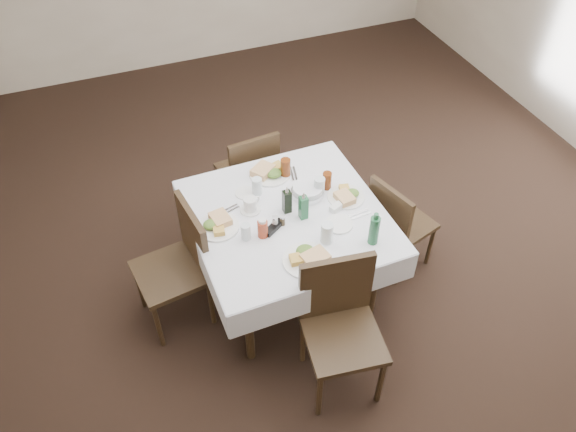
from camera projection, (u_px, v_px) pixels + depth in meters
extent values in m
plane|color=black|center=(309.00, 267.00, 4.38)|extent=(7.00, 7.00, 0.00)
cylinder|color=black|center=(249.00, 325.00, 3.56)|extent=(0.06, 0.06, 0.72)
cylinder|color=black|center=(208.00, 230.00, 4.16)|extent=(0.06, 0.06, 0.72)
cylinder|color=black|center=(374.00, 282.00, 3.80)|extent=(0.06, 0.06, 0.72)
cylinder|color=black|center=(319.00, 199.00, 4.40)|extent=(0.06, 0.06, 0.72)
cube|color=black|center=(288.00, 218.00, 3.72)|extent=(1.15, 1.15, 0.03)
cube|color=white|center=(288.00, 215.00, 3.70)|extent=(1.26, 1.26, 0.01)
cube|color=white|center=(256.00, 172.00, 4.19)|extent=(1.24, 0.03, 0.22)
cube|color=white|center=(327.00, 295.00, 3.37)|extent=(1.24, 0.03, 0.22)
cube|color=white|center=(369.00, 203.00, 3.95)|extent=(0.03, 1.24, 0.22)
cube|color=white|center=(198.00, 253.00, 3.61)|extent=(0.03, 1.24, 0.22)
cube|color=black|center=(247.00, 172.00, 4.54)|extent=(0.45, 0.45, 0.04)
cube|color=black|center=(255.00, 164.00, 4.27)|extent=(0.41, 0.08, 0.45)
cylinder|color=black|center=(258.00, 173.00, 4.86)|extent=(0.03, 0.03, 0.42)
cylinder|color=black|center=(276.00, 198.00, 4.63)|extent=(0.03, 0.03, 0.42)
cylinder|color=black|center=(220.00, 185.00, 4.75)|extent=(0.03, 0.03, 0.42)
cylinder|color=black|center=(237.00, 211.00, 4.52)|extent=(0.03, 0.03, 0.42)
cube|color=black|center=(343.00, 339.00, 3.36)|extent=(0.51, 0.51, 0.04)
cube|color=black|center=(336.00, 287.00, 3.33)|extent=(0.45, 0.10, 0.49)
cylinder|color=black|center=(320.00, 394.00, 3.36)|extent=(0.04, 0.04, 0.46)
cylinder|color=black|center=(303.00, 340.00, 3.63)|extent=(0.04, 0.04, 0.46)
cylinder|color=black|center=(381.00, 380.00, 3.42)|extent=(0.04, 0.04, 0.46)
cylinder|color=black|center=(360.00, 328.00, 3.69)|extent=(0.04, 0.04, 0.46)
cube|color=black|center=(402.00, 223.00, 4.15)|extent=(0.49, 0.49, 0.04)
cube|color=black|center=(389.00, 213.00, 3.92)|extent=(0.15, 0.39, 0.43)
cylinder|color=black|center=(430.00, 245.00, 4.27)|extent=(0.03, 0.03, 0.40)
cylinder|color=black|center=(399.00, 266.00, 4.12)|extent=(0.03, 0.03, 0.40)
cylinder|color=black|center=(398.00, 220.00, 4.46)|extent=(0.03, 0.03, 0.40)
cylinder|color=black|center=(367.00, 239.00, 4.31)|extent=(0.03, 0.03, 0.40)
cube|color=black|center=(170.00, 273.00, 3.74)|extent=(0.50, 0.50, 0.04)
cube|color=black|center=(194.00, 237.00, 3.65)|extent=(0.10, 0.44, 0.48)
cylinder|color=black|center=(139.00, 286.00, 3.95)|extent=(0.04, 0.04, 0.45)
cylinder|color=black|center=(190.00, 265.00, 4.09)|extent=(0.04, 0.04, 0.45)
cylinder|color=black|center=(158.00, 325.00, 3.72)|extent=(0.04, 0.04, 0.45)
cylinder|color=black|center=(211.00, 302.00, 3.85)|extent=(0.04, 0.04, 0.45)
cylinder|color=white|center=(270.00, 173.00, 3.99)|extent=(0.30, 0.30, 0.02)
cube|color=tan|center=(263.00, 170.00, 3.96)|extent=(0.20, 0.19, 0.05)
cube|color=gold|center=(276.00, 167.00, 4.00)|extent=(0.12, 0.10, 0.04)
ellipsoid|color=#3A6C1A|center=(274.00, 173.00, 3.94)|extent=(0.11, 0.10, 0.05)
cylinder|color=white|center=(307.00, 260.00, 3.40)|extent=(0.30, 0.30, 0.02)
cube|color=tan|center=(315.00, 258.00, 3.37)|extent=(0.18, 0.15, 0.05)
cube|color=gold|center=(298.00, 259.00, 3.38)|extent=(0.11, 0.09, 0.04)
ellipsoid|color=#3A6C1A|center=(305.00, 251.00, 3.42)|extent=(0.11, 0.10, 0.05)
cylinder|color=white|center=(346.00, 197.00, 3.82)|extent=(0.26, 0.26, 0.01)
cube|color=tan|center=(345.00, 198.00, 3.77)|extent=(0.12, 0.14, 0.04)
cube|color=gold|center=(345.00, 190.00, 3.83)|extent=(0.08, 0.10, 0.03)
ellipsoid|color=#3A6C1A|center=(352.00, 193.00, 3.80)|extent=(0.09, 0.09, 0.04)
cylinder|color=white|center=(218.00, 227.00, 3.61)|extent=(0.27, 0.27, 0.01)
cube|color=tan|center=(220.00, 219.00, 3.62)|extent=(0.13, 0.16, 0.05)
cube|color=gold|center=(219.00, 230.00, 3.56)|extent=(0.09, 0.10, 0.04)
ellipsoid|color=#3A6C1A|center=(211.00, 224.00, 3.58)|extent=(0.10, 0.09, 0.05)
cylinder|color=white|center=(245.00, 193.00, 3.84)|extent=(0.14, 0.14, 0.01)
cylinder|color=white|center=(339.00, 224.00, 3.63)|extent=(0.18, 0.18, 0.01)
cylinder|color=silver|center=(257.00, 186.00, 3.80)|extent=(0.07, 0.07, 0.13)
cylinder|color=silver|center=(327.00, 233.00, 3.48)|extent=(0.08, 0.08, 0.14)
cylinder|color=silver|center=(319.00, 187.00, 3.80)|extent=(0.07, 0.07, 0.14)
cylinder|color=silver|center=(246.00, 232.00, 3.51)|extent=(0.06, 0.06, 0.11)
cylinder|color=#672C0F|center=(286.00, 168.00, 3.93)|extent=(0.07, 0.07, 0.15)
cylinder|color=#672C0F|center=(327.00, 181.00, 3.85)|extent=(0.06, 0.06, 0.13)
cylinder|color=silver|center=(307.00, 193.00, 3.82)|extent=(0.23, 0.23, 0.04)
cylinder|color=white|center=(308.00, 189.00, 3.80)|extent=(0.20, 0.20, 0.05)
cube|color=black|center=(287.00, 202.00, 3.67)|extent=(0.05, 0.05, 0.17)
cone|color=silver|center=(287.00, 189.00, 3.59)|extent=(0.03, 0.03, 0.05)
cube|color=#216139|center=(303.00, 208.00, 3.62)|extent=(0.05, 0.05, 0.17)
cone|color=silver|center=(304.00, 195.00, 3.55)|extent=(0.03, 0.03, 0.05)
cylinder|color=#A2371C|center=(263.00, 229.00, 3.52)|extent=(0.07, 0.07, 0.12)
cylinder|color=white|center=(262.00, 221.00, 3.47)|extent=(0.05, 0.05, 0.02)
cylinder|color=white|center=(275.00, 222.00, 3.60)|extent=(0.04, 0.04, 0.07)
cylinder|color=silver|center=(275.00, 218.00, 3.57)|extent=(0.04, 0.04, 0.01)
cylinder|color=#3B301D|center=(283.00, 221.00, 3.61)|extent=(0.03, 0.03, 0.06)
cylinder|color=silver|center=(283.00, 217.00, 3.59)|extent=(0.03, 0.03, 0.01)
cylinder|color=white|center=(250.00, 209.00, 3.73)|extent=(0.14, 0.14, 0.01)
cylinder|color=white|center=(250.00, 204.00, 3.69)|extent=(0.09, 0.09, 0.09)
cylinder|color=black|center=(250.00, 200.00, 3.67)|extent=(0.07, 0.07, 0.01)
torus|color=white|center=(256.00, 200.00, 3.72)|extent=(0.06, 0.03, 0.06)
cube|color=black|center=(274.00, 228.00, 3.59)|extent=(0.16, 0.13, 0.03)
cylinder|color=#216139|center=(374.00, 230.00, 3.45)|extent=(0.06, 0.06, 0.21)
cylinder|color=#216139|center=(376.00, 216.00, 3.37)|extent=(0.03, 0.03, 0.04)
cube|color=white|center=(336.00, 208.00, 3.72)|extent=(0.10, 0.08, 0.04)
cube|color=pink|center=(336.00, 207.00, 3.71)|extent=(0.08, 0.06, 0.02)
cube|color=silver|center=(292.00, 174.00, 3.99)|extent=(0.05, 0.15, 0.01)
cube|color=silver|center=(295.00, 173.00, 4.00)|extent=(0.05, 0.15, 0.01)
cube|color=silver|center=(300.00, 269.00, 3.36)|extent=(0.03, 0.18, 0.01)
cube|color=silver|center=(295.00, 271.00, 3.35)|extent=(0.03, 0.18, 0.01)
cube|color=silver|center=(359.00, 216.00, 3.68)|extent=(0.18, 0.03, 0.01)
cube|color=silver|center=(357.00, 214.00, 3.70)|extent=(0.18, 0.03, 0.01)
cube|color=silver|center=(227.00, 210.00, 3.73)|extent=(0.16, 0.06, 0.01)
cube|color=silver|center=(229.00, 212.00, 3.71)|extent=(0.16, 0.06, 0.01)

